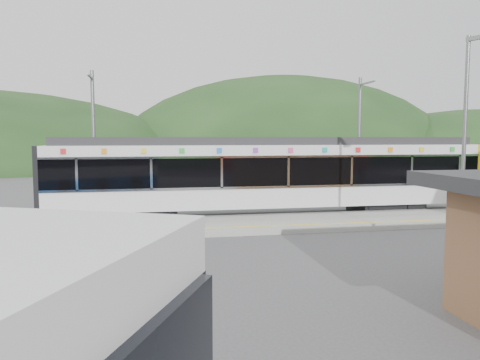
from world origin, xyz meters
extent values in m
plane|color=#4C4C4F|center=(0.00, 0.00, 0.00)|extent=(120.00, 120.00, 0.00)
ellipsoid|color=#1E3D19|center=(16.00, 54.00, 0.00)|extent=(52.00, 39.00, 26.00)
ellipsoid|color=#1E3D19|center=(45.00, 48.00, 0.00)|extent=(44.00, 33.00, 16.00)
cube|color=#9E9E99|center=(0.00, 3.30, 0.15)|extent=(26.00, 3.20, 0.30)
cube|color=yellow|center=(0.00, 2.00, 0.30)|extent=(26.00, 0.10, 0.01)
cube|color=black|center=(-4.74, 6.00, 0.30)|extent=(3.20, 2.20, 0.56)
cube|color=black|center=(7.26, 6.00, 0.30)|extent=(3.20, 2.20, 0.56)
cube|color=silver|center=(1.26, 6.00, 1.04)|extent=(20.00, 2.90, 0.92)
cube|color=black|center=(1.26, 6.00, 2.23)|extent=(20.00, 2.96, 1.45)
cube|color=silver|center=(1.26, 4.50, 1.55)|extent=(20.00, 0.05, 0.10)
cube|color=silver|center=(1.26, 4.50, 2.90)|extent=(20.00, 0.05, 0.10)
cube|color=silver|center=(1.26, 6.00, 3.17)|extent=(20.00, 2.90, 0.45)
cube|color=#2D2D30|center=(1.26, 6.00, 3.58)|extent=(19.40, 2.50, 0.36)
cube|color=#E4B60C|center=(11.38, 6.00, 1.90)|extent=(0.24, 2.92, 3.00)
cube|color=black|center=(-8.84, 6.00, 1.90)|extent=(0.20, 2.92, 3.00)
cube|color=silver|center=(-7.24, 4.50, 2.23)|extent=(0.10, 0.05, 1.35)
cube|color=silver|center=(-4.24, 4.50, 2.23)|extent=(0.10, 0.05, 1.35)
cube|color=silver|center=(-1.24, 4.50, 2.23)|extent=(0.10, 0.05, 1.35)
cube|color=silver|center=(1.76, 4.50, 2.23)|extent=(0.10, 0.05, 1.35)
cube|color=silver|center=(4.76, 4.50, 2.23)|extent=(0.10, 0.05, 1.35)
cube|color=silver|center=(7.76, 4.50, 2.23)|extent=(0.10, 0.05, 1.35)
cube|color=silver|center=(10.26, 4.50, 2.23)|extent=(0.10, 0.05, 1.35)
cube|color=red|center=(-7.74, 4.51, 3.18)|extent=(0.22, 0.04, 0.22)
cube|color=orange|center=(-6.14, 4.51, 3.18)|extent=(0.22, 0.04, 0.22)
cube|color=yellow|center=(-4.54, 4.51, 3.18)|extent=(0.22, 0.04, 0.22)
cube|color=green|center=(-2.94, 4.51, 3.18)|extent=(0.22, 0.04, 0.22)
cube|color=blue|center=(-1.34, 4.51, 3.18)|extent=(0.22, 0.04, 0.22)
cube|color=purple|center=(0.26, 4.51, 3.18)|extent=(0.22, 0.04, 0.22)
cube|color=#E54C8C|center=(1.86, 4.51, 3.18)|extent=(0.22, 0.04, 0.22)
cube|color=#19A5A5|center=(3.46, 4.51, 3.18)|extent=(0.22, 0.04, 0.22)
cube|color=red|center=(5.06, 4.51, 3.18)|extent=(0.22, 0.04, 0.22)
cube|color=orange|center=(6.66, 4.51, 3.18)|extent=(0.22, 0.04, 0.22)
cube|color=yellow|center=(8.26, 4.51, 3.18)|extent=(0.22, 0.04, 0.22)
cube|color=green|center=(9.86, 4.51, 3.18)|extent=(0.22, 0.04, 0.22)
cylinder|color=slate|center=(-7.00, 8.60, 3.50)|extent=(0.18, 0.18, 7.00)
cube|color=slate|center=(-7.00, 7.80, 6.60)|extent=(0.08, 1.80, 0.08)
cylinder|color=slate|center=(7.00, 8.60, 3.50)|extent=(0.18, 0.18, 7.00)
cube|color=slate|center=(7.00, 7.80, 6.60)|extent=(0.08, 1.80, 0.08)
cylinder|color=slate|center=(4.94, -3.00, 3.36)|extent=(0.12, 0.12, 6.71)
cube|color=slate|center=(4.94, -3.50, 6.60)|extent=(0.55, 1.08, 0.12)
camera|label=1|loc=(-4.23, -15.46, 3.74)|focal=35.00mm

